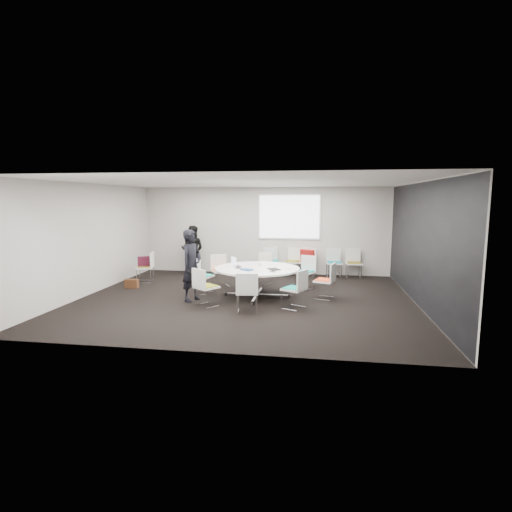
# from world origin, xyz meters

# --- Properties ---
(room_shell) EXTENTS (8.08, 7.08, 2.88)m
(room_shell) POSITION_xyz_m (0.09, 0.00, 1.40)
(room_shell) COLOR black
(room_shell) RESTS_ON ground
(conference_table) EXTENTS (2.09, 2.09, 0.73)m
(conference_table) POSITION_xyz_m (0.26, 0.24, 0.52)
(conference_table) COLOR silver
(conference_table) RESTS_ON ground
(projection_screen) EXTENTS (1.90, 0.03, 1.35)m
(projection_screen) POSITION_xyz_m (0.80, 3.46, 1.85)
(projection_screen) COLOR white
(projection_screen) RESTS_ON room_shell
(chair_ring_a) EXTENTS (0.56, 0.57, 0.88)m
(chair_ring_a) POSITION_xyz_m (1.91, 0.29, 0.28)
(chair_ring_a) COLOR silver
(chair_ring_a) RESTS_ON ground
(chair_ring_b) EXTENTS (0.61, 0.61, 0.88)m
(chair_ring_b) POSITION_xyz_m (1.40, 1.39, 0.28)
(chair_ring_b) COLOR silver
(chair_ring_b) RESTS_ON ground
(chair_ring_c) EXTENTS (0.61, 0.60, 0.88)m
(chair_ring_c) POSITION_xyz_m (0.15, 1.78, 0.28)
(chair_ring_c) COLOR silver
(chair_ring_c) RESTS_ON ground
(chair_ring_d) EXTENTS (0.63, 0.62, 0.88)m
(chair_ring_d) POSITION_xyz_m (-0.92, 1.25, 0.28)
(chair_ring_d) COLOR silver
(chair_ring_d) RESTS_ON ground
(chair_ring_e) EXTENTS (0.54, 0.55, 0.88)m
(chair_ring_e) POSITION_xyz_m (-1.19, 0.39, 0.28)
(chair_ring_e) COLOR silver
(chair_ring_e) RESTS_ON ground
(chair_ring_f) EXTENTS (0.64, 0.63, 0.88)m
(chair_ring_f) POSITION_xyz_m (-0.75, -0.83, 0.28)
(chair_ring_f) COLOR silver
(chair_ring_f) RESTS_ON ground
(chair_ring_g) EXTENTS (0.52, 0.51, 0.88)m
(chair_ring_g) POSITION_xyz_m (0.26, -1.18, 0.28)
(chair_ring_g) COLOR silver
(chair_ring_g) RESTS_ON ground
(chair_ring_h) EXTENTS (0.61, 0.61, 0.88)m
(chair_ring_h) POSITION_xyz_m (1.23, -0.72, 0.28)
(chair_ring_h) COLOR silver
(chair_ring_h) RESTS_ON ground
(chair_back_a) EXTENTS (0.59, 0.58, 0.88)m
(chair_back_a) POSITION_xyz_m (0.29, 3.16, 0.28)
(chair_back_a) COLOR silver
(chair_back_a) RESTS_ON ground
(chair_back_b) EXTENTS (0.57, 0.56, 0.88)m
(chair_back_b) POSITION_xyz_m (0.95, 3.16, 0.28)
(chair_back_b) COLOR silver
(chair_back_b) RESTS_ON ground
(chair_back_c) EXTENTS (0.56, 0.55, 0.88)m
(chair_back_c) POSITION_xyz_m (1.41, 3.16, 0.28)
(chair_back_c) COLOR silver
(chair_back_c) RESTS_ON ground
(chair_back_d) EXTENTS (0.51, 0.50, 0.88)m
(chair_back_d) POSITION_xyz_m (2.23, 3.12, 0.28)
(chair_back_d) COLOR silver
(chair_back_d) RESTS_ON ground
(chair_back_e) EXTENTS (0.49, 0.48, 0.88)m
(chair_back_e) POSITION_xyz_m (2.83, 3.16, 0.28)
(chair_back_e) COLOR silver
(chair_back_e) RESTS_ON ground
(chair_spare_left) EXTENTS (0.53, 0.54, 0.88)m
(chair_spare_left) POSITION_xyz_m (-3.23, 1.49, 0.28)
(chair_spare_left) COLOR silver
(chair_spare_left) RESTS_ON ground
(chair_person_back) EXTENTS (0.60, 0.59, 0.88)m
(chair_person_back) POSITION_xyz_m (-2.29, 3.16, 0.28)
(chair_person_back) COLOR silver
(chair_person_back) RESTS_ON ground
(person_main) EXTENTS (0.59, 0.72, 1.70)m
(person_main) POSITION_xyz_m (-1.22, -0.37, 0.85)
(person_main) COLOR black
(person_main) RESTS_ON ground
(person_back) EXTENTS (0.77, 0.60, 1.57)m
(person_back) POSITION_xyz_m (-2.29, 2.99, 0.79)
(person_back) COLOR black
(person_back) RESTS_ON ground
(laptop) EXTENTS (0.34, 0.42, 0.03)m
(laptop) POSITION_xyz_m (-0.18, 0.24, 0.74)
(laptop) COLOR #333338
(laptop) RESTS_ON conference_table
(laptop_lid) EXTENTS (0.18, 0.26, 0.22)m
(laptop_lid) POSITION_xyz_m (-0.36, 0.33, 0.86)
(laptop_lid) COLOR silver
(laptop_lid) RESTS_ON conference_table
(notebook_black) EXTENTS (0.35, 0.37, 0.02)m
(notebook_black) POSITION_xyz_m (0.69, 0.05, 0.74)
(notebook_black) COLOR black
(notebook_black) RESTS_ON conference_table
(tablet_folio) EXTENTS (0.33, 0.31, 0.03)m
(tablet_folio) POSITION_xyz_m (0.06, -0.12, 0.74)
(tablet_folio) COLOR navy
(tablet_folio) RESTS_ON conference_table
(papers_right) EXTENTS (0.37, 0.35, 0.00)m
(papers_right) POSITION_xyz_m (0.90, 0.44, 0.73)
(papers_right) COLOR white
(papers_right) RESTS_ON conference_table
(papers_front) EXTENTS (0.36, 0.31, 0.00)m
(papers_front) POSITION_xyz_m (1.04, 0.19, 0.73)
(papers_front) COLOR silver
(papers_front) RESTS_ON conference_table
(cup) EXTENTS (0.08, 0.08, 0.09)m
(cup) POSITION_xyz_m (0.28, 0.50, 0.78)
(cup) COLOR white
(cup) RESTS_ON conference_table
(phone) EXTENTS (0.16, 0.12, 0.01)m
(phone) POSITION_xyz_m (0.69, -0.24, 0.73)
(phone) COLOR black
(phone) RESTS_ON conference_table
(maroon_bag) EXTENTS (0.42, 0.31, 0.28)m
(maroon_bag) POSITION_xyz_m (-3.24, 1.49, 0.62)
(maroon_bag) COLOR #411122
(maroon_bag) RESTS_ON chair_spare_left
(brown_bag) EXTENTS (0.36, 0.16, 0.24)m
(brown_bag) POSITION_xyz_m (-3.29, 0.71, 0.12)
(brown_bag) COLOR #472816
(brown_bag) RESTS_ON ground
(red_jacket) EXTENTS (0.47, 0.31, 0.36)m
(red_jacket) POSITION_xyz_m (1.41, 2.94, 0.70)
(red_jacket) COLOR #9E1613
(red_jacket) RESTS_ON chair_back_c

